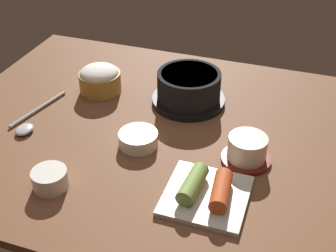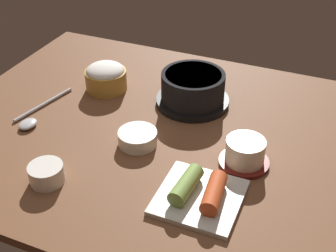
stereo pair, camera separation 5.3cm
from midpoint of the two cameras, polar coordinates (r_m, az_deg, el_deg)
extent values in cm
cube|color=brown|center=(100.38, -2.22, -1.07)|extent=(100.00, 76.00, 2.00)
cylinder|color=black|center=(109.16, 1.21, 3.29)|extent=(17.56, 17.56, 1.40)
cylinder|color=black|center=(107.12, 1.23, 5.10)|extent=(15.02, 15.02, 6.58)
cylinder|color=#D15619|center=(105.66, 1.25, 6.51)|extent=(13.22, 13.22, 0.60)
cylinder|color=#B78C38|center=(114.47, -9.87, 5.45)|extent=(10.34, 10.34, 5.14)
ellipsoid|color=white|center=(113.25, -10.00, 6.58)|extent=(9.52, 9.52, 3.62)
cylinder|color=maroon|center=(92.17, 8.18, -4.14)|extent=(10.11, 10.11, 0.80)
cylinder|color=silver|center=(90.44, 8.33, -2.76)|extent=(7.77, 7.77, 4.84)
cylinder|color=#C6D18C|center=(89.17, 8.44, -1.68)|extent=(6.60, 6.60, 0.40)
cylinder|color=white|center=(95.05, -5.37, -1.68)|extent=(8.30, 8.30, 3.02)
cylinder|color=#B73323|center=(94.33, -5.41, -1.09)|extent=(6.80, 6.80, 0.50)
cube|color=silver|center=(83.20, 3.00, -8.82)|extent=(15.00, 15.00, 1.00)
cylinder|color=#7A9E47|center=(82.27, 1.28, -7.35)|extent=(3.89, 9.21, 3.26)
cylinder|color=#C64C23|center=(81.29, 4.84, -8.13)|extent=(4.15, 9.28, 3.26)
cylinder|color=white|center=(87.91, -16.34, -6.48)|extent=(6.67, 6.67, 3.69)
cylinder|color=#386B2D|center=(86.93, -16.51, -5.71)|extent=(5.47, 5.47, 0.50)
cylinder|color=#B7B7BC|center=(111.33, -17.34, 2.05)|extent=(4.69, 17.45, 0.80)
ellipsoid|color=#B7B7BC|center=(104.53, -19.04, -0.44)|extent=(3.60, 4.68, 1.26)
camera|label=1|loc=(0.03, -91.58, -1.10)|focal=48.34mm
camera|label=2|loc=(0.03, 88.42, 1.10)|focal=48.34mm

